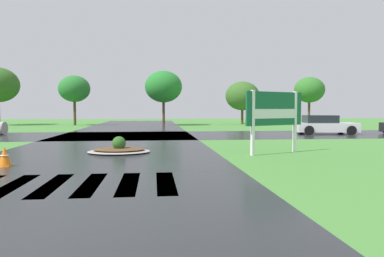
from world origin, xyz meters
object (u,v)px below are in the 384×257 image
at_px(traffic_cone, 5,157).
at_px(median_island, 119,149).
at_px(car_dark_suv, 324,125).
at_px(estate_billboard, 275,112).

bearing_deg(traffic_cone, median_island, 44.83).
relative_size(car_dark_suv, traffic_cone, 6.99).
distance_m(median_island, car_dark_suv, 16.69).
bearing_deg(estate_billboard, traffic_cone, -11.74).
xyz_separation_m(estate_billboard, car_dark_suv, (7.29, 10.65, -1.07)).
xyz_separation_m(car_dark_suv, traffic_cone, (-16.80, -12.94, -0.32)).
distance_m(estate_billboard, car_dark_suv, 12.95).
bearing_deg(median_island, car_dark_suv, 35.65).
bearing_deg(traffic_cone, estate_billboard, 13.53).
height_order(median_island, car_dark_suv, car_dark_suv).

